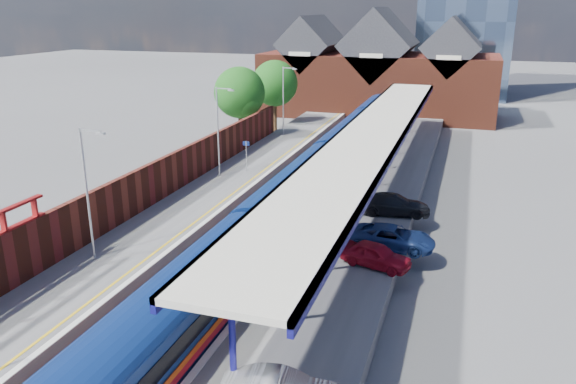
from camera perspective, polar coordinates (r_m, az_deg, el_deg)
name	(u,v)px	position (r m, az deg, el deg)	size (l,w,h in m)	color
ground	(324,169)	(50.18, 3.70, 2.37)	(240.00, 240.00, 0.00)	#5B5B5E
ballast_bed	(290,204)	(40.99, 0.22, -1.22)	(6.00, 76.00, 0.06)	#473D33
rails	(290,203)	(40.96, 0.22, -1.10)	(4.51, 76.00, 0.14)	slate
left_platform	(221,191)	(42.74, -6.82, 0.14)	(5.00, 76.00, 1.00)	#565659
right_platform	(372,206)	(39.53, 8.54, -1.45)	(6.00, 76.00, 1.00)	#565659
coping_left	(250,187)	(41.69, -3.90, 0.52)	(0.30, 76.00, 0.05)	silver
coping_right	(332,195)	(39.87, 4.54, -0.33)	(0.30, 76.00, 0.05)	silver
yellow_line	(242,186)	(41.91, -4.67, 0.57)	(0.14, 76.00, 0.01)	yellow
train	(328,161)	(44.66, 4.04, 3.19)	(2.89, 65.91, 3.45)	navy
canopy	(373,133)	(40.17, 8.60, 5.92)	(4.50, 52.00, 4.48)	#100F59
lamp_post_b	(89,186)	(30.40, -19.61, 0.56)	(1.48, 0.18, 7.00)	#A5A8AA
lamp_post_c	(219,126)	(43.71, -6.98, 6.63)	(1.48, 0.18, 7.00)	#A5A8AA
lamp_post_d	(285,97)	(58.39, -0.36, 9.66)	(1.48, 0.18, 7.00)	#A5A8AA
platform_sign	(246,151)	(45.47, -4.26, 4.19)	(0.55, 0.08, 2.50)	#A5A8AA
brick_wall	(143,188)	(37.97, -14.55, 0.44)	(0.35, 50.00, 3.86)	#5B2518
station_building	(378,74)	(76.19, 9.14, 11.79)	(30.00, 12.12, 13.78)	#5B2518
tree_near	(241,94)	(57.78, -4.83, 9.87)	(5.20, 5.20, 8.10)	#382314
tree_far	(276,85)	(64.83, -1.25, 10.83)	(5.20, 5.20, 8.10)	#382314
parked_car_red	(376,255)	(29.24, 8.90, -6.33)	(1.48, 3.68, 1.25)	#A40D20
parked_car_dark	(394,204)	(36.63, 10.70, -1.23)	(1.87, 4.60, 1.33)	black
parked_car_blue	(392,237)	(31.47, 10.56, -4.56)	(2.14, 4.65, 1.29)	navy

